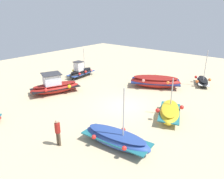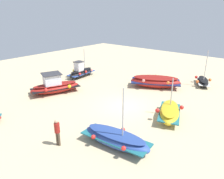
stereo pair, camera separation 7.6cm
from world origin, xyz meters
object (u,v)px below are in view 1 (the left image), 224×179
object	(u,v)px
fishing_boat_1	(203,81)
fishing_boat_6	(155,82)
fishing_boat_0	(55,86)
fishing_boat_5	(116,138)
person_walking	(58,131)
fishing_boat_2	(170,112)
fishing_boat_3	(81,72)

from	to	relation	value
fishing_boat_1	fishing_boat_6	size ratio (longest dim) A/B	0.72
fishing_boat_0	fishing_boat_6	distance (m)	10.12
fishing_boat_5	person_walking	distance (m)	3.45
fishing_boat_1	fishing_boat_6	bearing A→B (deg)	114.25
fishing_boat_0	fishing_boat_5	xyz separation A→B (m)	(2.92, 9.96, -0.20)
fishing_boat_0	fishing_boat_2	distance (m)	11.10
fishing_boat_2	person_walking	distance (m)	8.18
fishing_boat_0	fishing_boat_6	world-z (taller)	fishing_boat_0
fishing_boat_0	person_walking	distance (m)	8.94
fishing_boat_2	fishing_boat_3	distance (m)	13.06
fishing_boat_5	person_walking	xyz separation A→B (m)	(2.17, -2.63, 0.51)
fishing_boat_2	fishing_boat_6	distance (m)	6.70
fishing_boat_2	person_walking	size ratio (longest dim) A/B	2.27
fishing_boat_2	person_walking	xyz separation A→B (m)	(7.36, -3.53, 0.50)
fishing_boat_0	person_walking	xyz separation A→B (m)	(5.10, 7.33, 0.31)
fishing_boat_0	fishing_boat_2	size ratio (longest dim) A/B	1.31
fishing_boat_0	fishing_boat_2	xyz separation A→B (m)	(-2.26, 10.86, -0.19)
fishing_boat_3	fishing_boat_5	world-z (taller)	fishing_boat_5
fishing_boat_2	fishing_boat_3	size ratio (longest dim) A/B	1.01
fishing_boat_6	fishing_boat_2	bearing A→B (deg)	98.87
fishing_boat_2	fishing_boat_1	bearing A→B (deg)	161.60
fishing_boat_6	person_walking	distance (m)	12.66
fishing_boat_0	fishing_boat_5	bearing A→B (deg)	95.77
fishing_boat_1	fishing_boat_2	world-z (taller)	fishing_boat_1
fishing_boat_2	fishing_boat_5	distance (m)	5.27
fishing_boat_1	fishing_boat_3	xyz separation A→B (m)	(6.36, -12.15, 0.21)
fishing_boat_6	person_walking	bearing A→B (deg)	63.57
person_walking	fishing_boat_5	bearing A→B (deg)	-58.83
person_walking	fishing_boat_6	bearing A→B (deg)	-5.76
fishing_boat_3	fishing_boat_5	xyz separation A→B (m)	(8.05, 11.84, -0.13)
fishing_boat_2	fishing_boat_0	bearing A→B (deg)	-100.31
fishing_boat_2	person_walking	bearing A→B (deg)	-47.72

